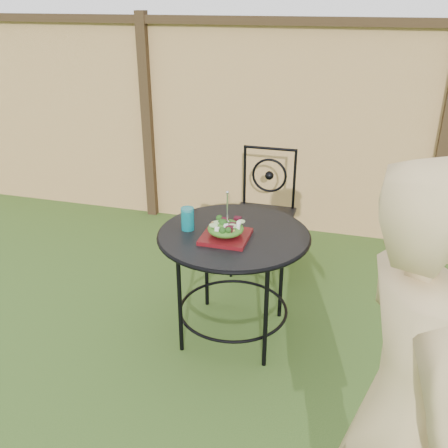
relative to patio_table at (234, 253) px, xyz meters
name	(u,v)px	position (x,y,z in m)	size (l,w,h in m)	color
ground	(214,380)	(0.02, -0.47, -0.59)	(60.00, 60.00, 0.00)	#254716
fence	(286,129)	(0.02, 1.72, 0.36)	(8.00, 0.12, 1.90)	#EFB876
patio_table	(234,253)	(0.00, 0.00, 0.00)	(0.92, 0.92, 0.72)	black
patio_chair	(264,208)	(0.00, 0.94, -0.08)	(0.46, 0.46, 0.95)	black
diner	(404,411)	(0.90, -1.32, 0.25)	(0.61, 0.40, 1.66)	tan
salad_plate	(226,237)	(-0.03, -0.09, 0.15)	(0.27, 0.27, 0.02)	#4C0A12
salad	(226,228)	(-0.03, -0.09, 0.20)	(0.21, 0.21, 0.08)	#235614
fork	(227,208)	(-0.02, -0.09, 0.33)	(0.01, 0.01, 0.18)	silver
drinking_glass	(188,219)	(-0.28, -0.03, 0.21)	(0.08, 0.08, 0.14)	#0A757E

